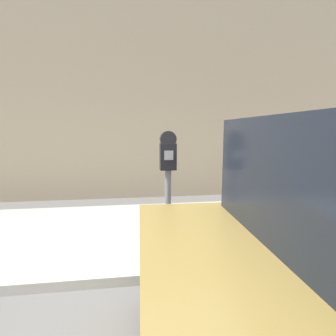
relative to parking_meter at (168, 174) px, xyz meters
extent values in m
plane|color=slate|center=(0.34, -1.21, -1.17)|extent=(60.00, 60.00, 0.00)
cube|color=#BCB7AD|center=(0.34, 0.99, -1.11)|extent=(24.00, 2.80, 0.12)
cube|color=tan|center=(0.34, 3.57, 1.90)|extent=(24.00, 0.30, 6.14)
cylinder|color=slate|center=(0.00, 0.00, -0.50)|extent=(0.08, 0.08, 1.11)
cube|color=black|center=(0.00, 0.00, 0.22)|extent=(0.19, 0.13, 0.32)
cube|color=gray|center=(0.00, -0.07, 0.24)|extent=(0.11, 0.01, 0.11)
cylinder|color=black|center=(0.00, 0.00, 0.43)|extent=(0.19, 0.11, 0.19)
cylinder|color=black|center=(0.52, -0.82, -0.86)|extent=(0.63, 0.24, 0.62)
camera|label=1|loc=(-0.43, -3.11, 0.54)|focal=28.00mm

